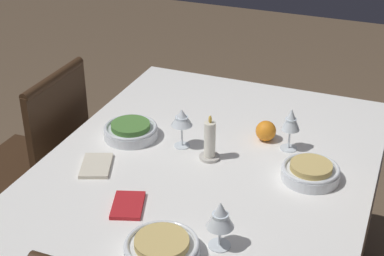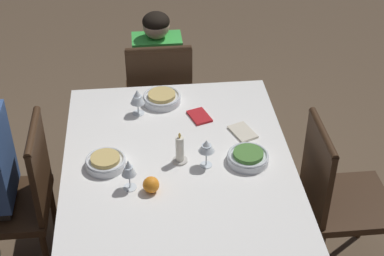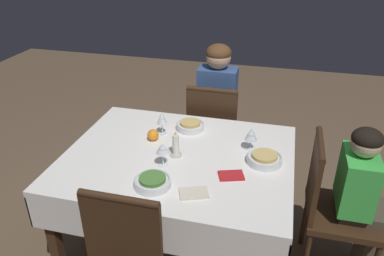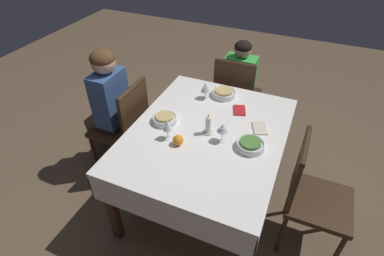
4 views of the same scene
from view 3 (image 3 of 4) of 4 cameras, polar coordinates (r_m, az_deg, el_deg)
name	(u,v)px [view 3 (image 3 of 4)]	position (r m, az deg, el deg)	size (l,w,h in m)	color
ground_plane	(180,245)	(2.72, -1.85, -17.35)	(8.00, 8.00, 0.00)	brown
dining_table	(178,166)	(2.30, -2.09, -5.88)	(1.36, 1.09, 0.73)	white
chair_south	(214,129)	(3.01, 3.35, -0.17)	(0.42, 0.42, 0.92)	#382314
chair_west	(332,204)	(2.38, 20.52, -10.75)	(0.42, 0.42, 0.92)	#382314
person_adult_denim	(218,104)	(3.08, 3.99, 3.73)	(0.30, 0.34, 1.18)	#4C4233
person_child_green	(364,201)	(2.38, 24.77, -10.13)	(0.33, 0.30, 1.02)	#4C4233
bowl_south	(190,126)	(2.53, -0.27, 0.38)	(0.19, 0.19, 0.06)	silver
wine_glass_south	(162,119)	(2.44, -4.61, 1.41)	(0.07, 0.07, 0.16)	white
bowl_west	(264,158)	(2.21, 10.97, -4.57)	(0.21, 0.21, 0.06)	silver
wine_glass_west	(251,135)	(2.29, 9.02, -1.01)	(0.08, 0.08, 0.15)	white
bowl_north	(153,181)	(1.99, -6.04, -8.11)	(0.20, 0.20, 0.06)	silver
wine_glass_north	(163,149)	(2.11, -4.51, -3.18)	(0.08, 0.08, 0.15)	white
candle_centerpiece	(176,147)	(2.22, -2.47, -2.84)	(0.07, 0.07, 0.17)	beige
orange_fruit	(153,135)	(2.40, -5.96, -1.06)	(0.07, 0.07, 0.07)	orange
napkin_red_folded	(194,193)	(1.94, 0.29, -9.90)	(0.17, 0.14, 0.01)	beige
napkin_spare_side	(231,176)	(2.08, 5.99, -7.22)	(0.16, 0.13, 0.01)	red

